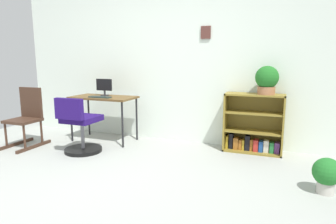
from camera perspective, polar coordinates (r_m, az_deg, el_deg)
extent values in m
plane|color=#9EA39C|center=(3.15, -16.25, -14.52)|extent=(6.24, 6.24, 0.00)
cube|color=silver|center=(4.74, -0.84, 9.08)|extent=(5.20, 0.10, 2.40)
cube|color=#532D27|center=(4.48, 7.35, 15.10)|extent=(0.14, 0.02, 0.18)
cube|color=brown|center=(4.74, -12.44, 2.78)|extent=(1.01, 0.53, 0.03)
cylinder|color=black|center=(4.90, -18.27, -1.52)|extent=(0.03, 0.03, 0.69)
cylinder|color=black|center=(4.37, -8.84, -2.49)|extent=(0.03, 0.03, 0.69)
cylinder|color=black|center=(5.24, -15.14, -0.60)|extent=(0.03, 0.03, 0.69)
cylinder|color=black|center=(4.76, -6.11, -1.39)|extent=(0.03, 0.03, 0.69)
cylinder|color=#262628|center=(4.85, -12.18, 3.20)|extent=(0.14, 0.14, 0.01)
cylinder|color=#262628|center=(4.84, -12.20, 3.69)|extent=(0.03, 0.03, 0.07)
cube|color=black|center=(4.82, -12.32, 5.20)|extent=(0.28, 0.02, 0.19)
cube|color=#24332F|center=(4.61, -13.11, 2.85)|extent=(0.35, 0.11, 0.02)
cylinder|color=black|center=(4.38, -16.12, -7.08)|extent=(0.52, 0.52, 0.05)
cylinder|color=slate|center=(4.32, -16.26, -4.31)|extent=(0.05, 0.05, 0.39)
cube|color=#220F58|center=(4.27, -16.41, -1.28)|extent=(0.44, 0.44, 0.08)
cube|color=#220F58|center=(4.04, -18.70, 0.57)|extent=(0.42, 0.07, 0.28)
cube|color=#3E281C|center=(5.06, -27.42, -5.54)|extent=(0.04, 0.64, 0.04)
cube|color=#3E281C|center=(4.80, -24.56, -6.12)|extent=(0.04, 0.64, 0.04)
cylinder|color=#3E281C|center=(4.92, -28.99, -3.82)|extent=(0.03, 0.03, 0.34)
cylinder|color=#3E281C|center=(4.65, -26.14, -4.33)|extent=(0.03, 0.03, 0.34)
cylinder|color=#3E281C|center=(5.12, -26.25, -3.08)|extent=(0.03, 0.03, 0.34)
cylinder|color=#3E281C|center=(4.86, -23.38, -3.51)|extent=(0.03, 0.03, 0.34)
cube|color=#3E281C|center=(4.85, -26.37, -1.51)|extent=(0.42, 0.40, 0.04)
cube|color=#3E281C|center=(4.93, -25.07, 1.71)|extent=(0.40, 0.04, 0.46)
cube|color=olive|center=(4.31, 11.12, -1.76)|extent=(0.02, 0.30, 0.83)
cube|color=olive|center=(4.25, 21.49, -2.47)|extent=(0.02, 0.30, 0.83)
cube|color=olive|center=(4.20, 16.54, 3.25)|extent=(0.80, 0.30, 0.02)
cube|color=olive|center=(4.37, 16.00, -7.28)|extent=(0.80, 0.30, 0.02)
cube|color=olive|center=(4.40, 16.43, -1.76)|extent=(0.80, 0.02, 0.83)
cube|color=olive|center=(4.29, 16.19, -3.63)|extent=(0.75, 0.28, 0.02)
cube|color=olive|center=(4.24, 16.36, -0.15)|extent=(0.75, 0.28, 0.02)
cube|color=#B79323|center=(4.37, 11.46, -5.65)|extent=(0.03, 0.12, 0.18)
cube|color=black|center=(4.36, 12.17, -5.50)|extent=(0.05, 0.09, 0.22)
cube|color=#99591E|center=(4.35, 13.10, -5.90)|extent=(0.07, 0.13, 0.17)
cube|color=#99591E|center=(4.35, 13.89, -6.10)|extent=(0.04, 0.12, 0.14)
cube|color=#B79323|center=(4.34, 14.42, -6.14)|extent=(0.03, 0.09, 0.14)
cube|color=black|center=(4.33, 15.20, -5.78)|extent=(0.07, 0.11, 0.21)
cube|color=#99591E|center=(4.33, 15.92, -6.17)|extent=(0.04, 0.09, 0.16)
cube|color=#B22D28|center=(4.33, 16.72, -6.19)|extent=(0.06, 0.13, 0.16)
cube|color=#1E478C|center=(4.32, 17.62, -6.35)|extent=(0.05, 0.13, 0.15)
cube|color=beige|center=(4.32, 18.53, -6.30)|extent=(0.07, 0.11, 0.17)
cube|color=#237238|center=(4.32, 19.51, -6.48)|extent=(0.06, 0.12, 0.15)
cube|color=#593372|center=(4.32, 20.41, -6.53)|extent=(0.07, 0.12, 0.15)
cylinder|color=#9E6642|center=(4.17, 18.54, 3.98)|extent=(0.23, 0.23, 0.11)
sphere|color=#1E6520|center=(4.15, 18.68, 6.40)|extent=(0.31, 0.31, 0.31)
cylinder|color=#B7B2A8|center=(3.34, 28.27, -12.83)|extent=(0.16, 0.16, 0.11)
sphere|color=#206B26|center=(3.28, 28.51, -10.16)|extent=(0.27, 0.27, 0.27)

